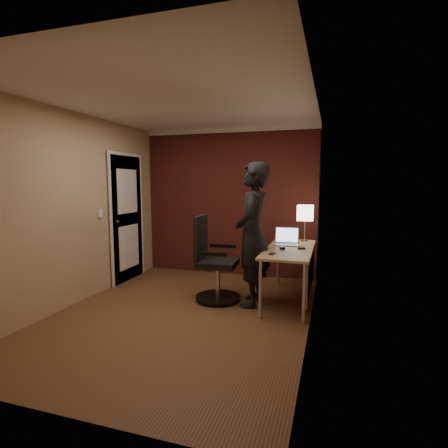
{
  "coord_description": "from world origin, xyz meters",
  "views": [
    {
      "loc": [
        1.7,
        -3.79,
        1.6
      ],
      "look_at": [
        0.35,
        0.55,
        1.05
      ],
      "focal_mm": 28.0,
      "sensor_mm": 36.0,
      "label": 1
    }
  ],
  "objects_px": {
    "desk_lamp": "(305,213)",
    "person": "(252,234)",
    "laptop": "(287,240)",
    "mouse": "(282,248)",
    "phone": "(272,254)",
    "office_chair": "(213,264)",
    "desk": "(295,258)",
    "wallet": "(301,248)"
  },
  "relations": [
    {
      "from": "desk_lamp",
      "to": "laptop",
      "type": "height_order",
      "value": "desk_lamp"
    },
    {
      "from": "laptop",
      "to": "mouse",
      "type": "xyz_separation_m",
      "value": [
        -0.01,
        -0.36,
        -0.05
      ]
    },
    {
      "from": "desk_lamp",
      "to": "laptop",
      "type": "bearing_deg",
      "value": -127.63
    },
    {
      "from": "desk",
      "to": "office_chair",
      "type": "bearing_deg",
      "value": -167.12
    },
    {
      "from": "desk_lamp",
      "to": "person",
      "type": "height_order",
      "value": "person"
    },
    {
      "from": "laptop",
      "to": "desk",
      "type": "bearing_deg",
      "value": -61.39
    },
    {
      "from": "desk_lamp",
      "to": "person",
      "type": "distance_m",
      "value": 1.03
    },
    {
      "from": "phone",
      "to": "person",
      "type": "height_order",
      "value": "person"
    },
    {
      "from": "desk",
      "to": "office_chair",
      "type": "height_order",
      "value": "office_chair"
    },
    {
      "from": "phone",
      "to": "office_chair",
      "type": "bearing_deg",
      "value": 173.18
    },
    {
      "from": "laptop",
      "to": "mouse",
      "type": "distance_m",
      "value": 0.37
    },
    {
      "from": "laptop",
      "to": "phone",
      "type": "distance_m",
      "value": 0.74
    },
    {
      "from": "desk_lamp",
      "to": "laptop",
      "type": "relative_size",
      "value": 1.56
    },
    {
      "from": "mouse",
      "to": "desk",
      "type": "bearing_deg",
      "value": 11.72
    },
    {
      "from": "phone",
      "to": "desk_lamp",
      "type": "bearing_deg",
      "value": 81.36
    },
    {
      "from": "desk",
      "to": "person",
      "type": "distance_m",
      "value": 0.66
    },
    {
      "from": "phone",
      "to": "wallet",
      "type": "distance_m",
      "value": 0.55
    },
    {
      "from": "laptop",
      "to": "wallet",
      "type": "xyz_separation_m",
      "value": [
        0.23,
        -0.27,
        -0.05
      ]
    },
    {
      "from": "desk_lamp",
      "to": "phone",
      "type": "xyz_separation_m",
      "value": [
        -0.3,
        -1.03,
        -0.41
      ]
    },
    {
      "from": "mouse",
      "to": "office_chair",
      "type": "distance_m",
      "value": 0.95
    },
    {
      "from": "phone",
      "to": "office_chair",
      "type": "height_order",
      "value": "office_chair"
    },
    {
      "from": "desk",
      "to": "wallet",
      "type": "distance_m",
      "value": 0.16
    },
    {
      "from": "desk",
      "to": "laptop",
      "type": "bearing_deg",
      "value": 118.61
    },
    {
      "from": "desk",
      "to": "mouse",
      "type": "height_order",
      "value": "mouse"
    },
    {
      "from": "desk_lamp",
      "to": "office_chair",
      "type": "height_order",
      "value": "desk_lamp"
    },
    {
      "from": "mouse",
      "to": "wallet",
      "type": "relative_size",
      "value": 0.91
    },
    {
      "from": "desk_lamp",
      "to": "mouse",
      "type": "xyz_separation_m",
      "value": [
        -0.23,
        -0.65,
        -0.4
      ]
    },
    {
      "from": "phone",
      "to": "office_chair",
      "type": "xyz_separation_m",
      "value": [
        -0.84,
        0.22,
        -0.24
      ]
    },
    {
      "from": "wallet",
      "to": "laptop",
      "type": "bearing_deg",
      "value": 130.01
    },
    {
      "from": "desk_lamp",
      "to": "person",
      "type": "bearing_deg",
      "value": -126.63
    },
    {
      "from": "laptop",
      "to": "person",
      "type": "relative_size",
      "value": 0.19
    },
    {
      "from": "phone",
      "to": "office_chair",
      "type": "distance_m",
      "value": 0.9
    },
    {
      "from": "desk",
      "to": "person",
      "type": "height_order",
      "value": "person"
    },
    {
      "from": "desk",
      "to": "phone",
      "type": "xyz_separation_m",
      "value": [
        -0.23,
        -0.46,
        0.13
      ]
    },
    {
      "from": "mouse",
      "to": "office_chair",
      "type": "height_order",
      "value": "office_chair"
    },
    {
      "from": "person",
      "to": "mouse",
      "type": "bearing_deg",
      "value": 109.15
    },
    {
      "from": "mouse",
      "to": "phone",
      "type": "height_order",
      "value": "mouse"
    },
    {
      "from": "phone",
      "to": "wallet",
      "type": "relative_size",
      "value": 1.05
    },
    {
      "from": "laptop",
      "to": "phone",
      "type": "height_order",
      "value": "laptop"
    },
    {
      "from": "mouse",
      "to": "phone",
      "type": "relative_size",
      "value": 0.87
    },
    {
      "from": "laptop",
      "to": "person",
      "type": "bearing_deg",
      "value": -126.06
    },
    {
      "from": "phone",
      "to": "person",
      "type": "distance_m",
      "value": 0.42
    }
  ]
}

